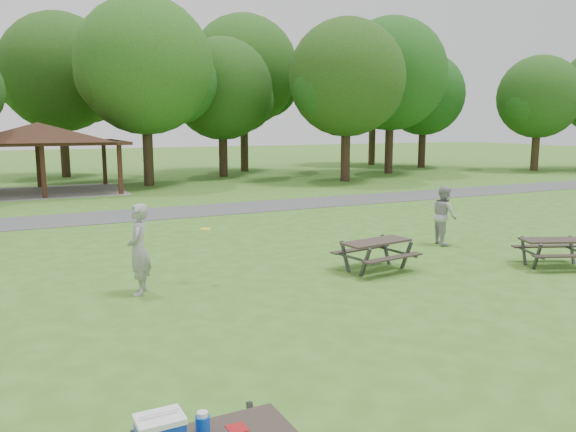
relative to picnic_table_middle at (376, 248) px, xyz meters
The scene contains 17 objects.
ground 3.75m from the picnic_table_middle, 137.81° to the right, with size 160.00×160.00×0.00m, color #3B7020.
asphalt_path 11.85m from the picnic_table_middle, 103.40° to the left, with size 120.00×3.20×0.02m, color #49494B.
pavilion 22.68m from the picnic_table_middle, 107.40° to the left, with size 8.60×7.01×3.76m.
tree_row_e 23.39m from the picnic_table_middle, 91.64° to the left, with size 8.40×8.00×11.02m.
tree_row_f 27.10m from the picnic_table_middle, 78.40° to the left, with size 7.35×7.00×9.55m.
tree_row_g 23.32m from the picnic_table_middle, 59.85° to the left, with size 7.77×7.40×10.25m.
tree_row_h 29.56m from the picnic_table_middle, 53.00° to the left, with size 8.61×8.20×11.37m.
tree_row_i 35.74m from the picnic_table_middle, 48.67° to the left, with size 7.14×6.80×9.52m.
tree_row_j 35.88m from the picnic_table_middle, 34.34° to the left, with size 6.72×6.40×8.96m.
tree_deep_b 31.53m from the picnic_table_middle, 98.65° to the left, with size 8.40×8.00×11.13m.
tree_deep_c 31.46m from the picnic_table_middle, 74.20° to the left, with size 8.82×8.40×11.90m.
tree_deep_d 38.22m from the picnic_table_middle, 55.47° to the left, with size 8.40×8.00×11.27m.
picnic_table_middle is the anchor object (origin of this frame).
picnic_table_far 4.73m from the picnic_table_middle, 21.79° to the right, with size 2.12×1.94×0.75m.
frisbee_in_flight 4.35m from the picnic_table_middle, 169.33° to the left, with size 0.28×0.28×0.02m.
frisbee_thrower 5.83m from the picnic_table_middle, behind, with size 0.73×0.48×1.99m, color #949497.
frisbee_catcher 4.06m from the picnic_table_middle, 24.45° to the left, with size 0.89×0.69×1.82m, color #AAAAAC.
Camera 1 is at (-5.38, -8.95, 3.68)m, focal length 35.00 mm.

